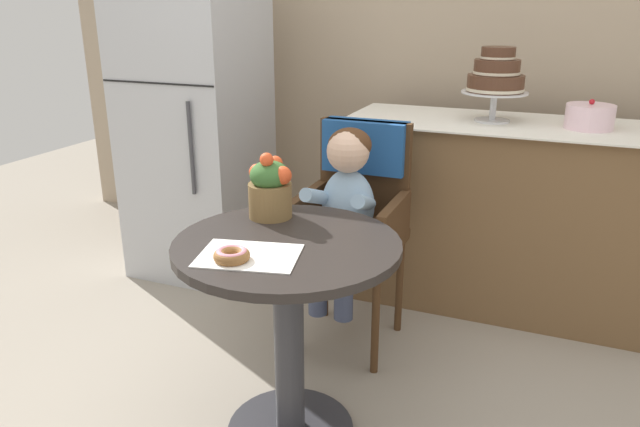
% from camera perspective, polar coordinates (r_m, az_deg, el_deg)
% --- Properties ---
extents(back_wall, '(4.80, 0.10, 2.70)m').
position_cam_1_polar(back_wall, '(3.50, 10.35, 17.91)').
color(back_wall, tan).
rests_on(back_wall, ground).
extents(cafe_table, '(0.72, 0.72, 0.72)m').
position_cam_1_polar(cafe_table, '(1.97, -3.03, -8.36)').
color(cafe_table, '#282321').
rests_on(cafe_table, ground).
extents(wicker_chair, '(0.42, 0.45, 0.95)m').
position_cam_1_polar(wicker_chair, '(2.56, 3.56, 1.49)').
color(wicker_chair, '#472D19').
rests_on(wicker_chair, ground).
extents(seated_child, '(0.27, 0.32, 0.73)m').
position_cam_1_polar(seated_child, '(2.41, 2.38, 1.30)').
color(seated_child, '#8CADCC').
rests_on(seated_child, ground).
extents(paper_napkin, '(0.33, 0.27, 0.00)m').
position_cam_1_polar(paper_napkin, '(1.78, -6.75, -3.99)').
color(paper_napkin, white).
rests_on(paper_napkin, cafe_table).
extents(donut_front, '(0.11, 0.11, 0.04)m').
position_cam_1_polar(donut_front, '(1.75, -8.37, -3.89)').
color(donut_front, '#936033').
rests_on(donut_front, cafe_table).
extents(flower_vase, '(0.16, 0.15, 0.23)m').
position_cam_1_polar(flower_vase, '(2.07, -4.74, 2.47)').
color(flower_vase, brown).
rests_on(flower_vase, cafe_table).
extents(display_counter, '(1.56, 0.62, 0.90)m').
position_cam_1_polar(display_counter, '(3.04, 17.21, -0.11)').
color(display_counter, brown).
rests_on(display_counter, ground).
extents(tiered_cake_stand, '(0.30, 0.30, 0.34)m').
position_cam_1_polar(tiered_cake_stand, '(2.91, 16.34, 12.29)').
color(tiered_cake_stand, silver).
rests_on(tiered_cake_stand, display_counter).
extents(round_layer_cake, '(0.20, 0.20, 0.13)m').
position_cam_1_polar(round_layer_cake, '(2.90, 24.19, 8.37)').
color(round_layer_cake, silver).
rests_on(round_layer_cake, display_counter).
extents(refrigerator, '(0.64, 0.63, 1.70)m').
position_cam_1_polar(refrigerator, '(3.28, -11.72, 8.92)').
color(refrigerator, '#B7BABF').
rests_on(refrigerator, ground).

